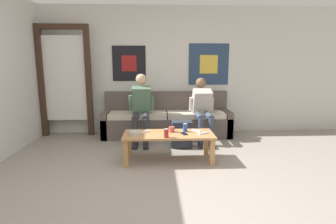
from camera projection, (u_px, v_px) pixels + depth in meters
The scene contains 16 objects.
ground_plane at pixel (151, 196), 2.85m from camera, with size 18.00×18.00×0.00m, color gray.
wall_back at pixel (153, 71), 5.35m from camera, with size 10.00×0.07×2.55m.
door_frame at pixel (65, 75), 5.07m from camera, with size 1.00×0.10×2.15m.
couch at pixel (167, 121), 5.21m from camera, with size 2.49×0.67×0.86m.
coffee_table at pixel (169, 138), 3.82m from camera, with size 1.31×0.55×0.41m.
person_seated_adult at pixel (141, 105), 4.78m from camera, with size 0.47×0.85×1.23m.
person_seated_teen at pixel (203, 107), 4.86m from camera, with size 0.47×0.92×1.15m.
backpack at pixel (182, 135), 4.49m from camera, with size 0.34×0.31×0.45m.
ceramic_bowl at pixel (135, 133), 3.74m from camera, with size 0.18×0.18×0.06m.
pillar_candle at pixel (172, 129), 3.88m from camera, with size 0.09×0.09×0.09m.
drink_can_blue at pixel (185, 128), 3.90m from camera, with size 0.07×0.07×0.12m.
drink_can_red at pixel (166, 133), 3.58m from camera, with size 0.07×0.07×0.12m.
game_controller_near_left at pixel (196, 131), 3.93m from camera, with size 0.13×0.12×0.03m.
game_controller_near_right at pixel (145, 132), 3.86m from camera, with size 0.15×0.09×0.03m.
game_controller_far_center at pixel (203, 133), 3.78m from camera, with size 0.15×0.08×0.03m.
cell_phone at pixel (184, 134), 3.78m from camera, with size 0.11×0.15×0.01m.
Camera 1 is at (0.07, -2.64, 1.41)m, focal length 28.00 mm.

